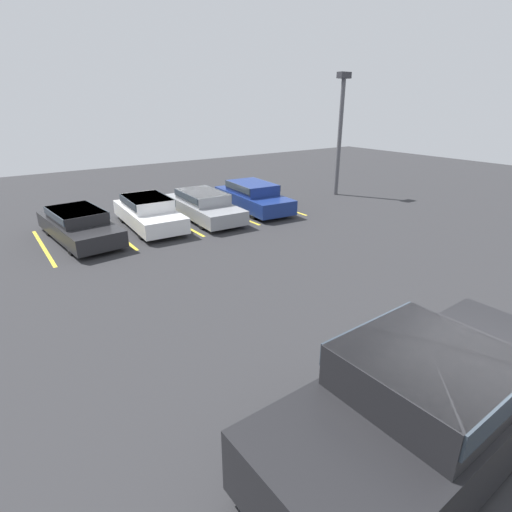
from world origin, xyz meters
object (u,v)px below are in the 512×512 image
parked_sedan_d (253,196)px  light_post (340,126)px  parked_sedan_c (203,204)px  pickup_truck (433,399)px  parked_sedan_b (148,211)px  parked_sedan_a (78,224)px

parked_sedan_d → light_post: (5.61, 0.07, 2.91)m
parked_sedan_c → light_post: bearing=93.2°
pickup_truck → light_post: size_ratio=0.93×
parked_sedan_b → light_post: 11.03m
parked_sedan_c → parked_sedan_b: bearing=-90.9°
parked_sedan_a → parked_sedan_d: bearing=84.0°
parked_sedan_c → light_post: 8.73m
parked_sedan_b → light_post: light_post is taller
light_post → parked_sedan_d: bearing=-179.3°
pickup_truck → light_post: light_post is taller
pickup_truck → parked_sedan_c: (3.27, 12.92, -0.27)m
parked_sedan_d → parked_sedan_b: bearing=-87.0°
pickup_truck → parked_sedan_a: pickup_truck is taller
parked_sedan_b → parked_sedan_c: size_ratio=0.94×
parked_sedan_a → light_post: bearing=84.6°
parked_sedan_c → parked_sedan_d: size_ratio=1.02×
parked_sedan_a → parked_sedan_b: 2.70m
parked_sedan_d → light_post: light_post is taller
pickup_truck → light_post: 17.54m
parked_sedan_b → light_post: size_ratio=0.74×
parked_sedan_a → parked_sedan_b: (2.70, 0.06, 0.04)m
parked_sedan_a → light_post: (13.34, -0.03, 2.97)m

